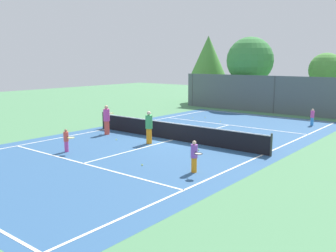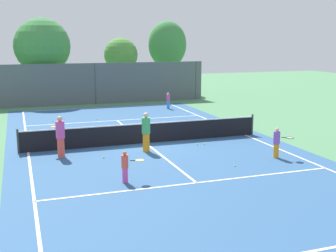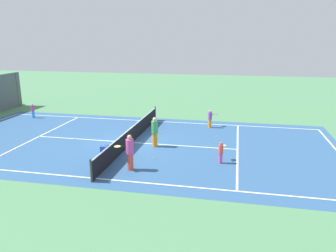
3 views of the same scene
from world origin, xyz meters
TOP-DOWN VIEW (x-y plane):
  - ground_plane at (0.00, 0.00)m, footprint 80.00×80.00m
  - court_surface at (0.00, 0.00)m, footprint 13.00×25.00m
  - tennis_net at (0.00, 0.00)m, footprint 11.90×0.10m
  - player_0 at (4.60, 9.86)m, footprint 0.25×0.25m
  - player_1 at (-4.17, -1.24)m, footprint 0.60×0.96m
  - player_2 at (-2.34, -5.54)m, footprint 0.83×0.40m
  - player_3 at (4.56, -4.42)m, footprint 0.80×0.70m
  - player_4 at (-0.43, -1.55)m, footprint 0.38×0.38m
  - ball_crate at (-1.92, 1.03)m, footprint 0.47×0.36m
  - tennis_ball_0 at (-1.14, 7.12)m, footprint 0.07×0.07m
  - tennis_ball_1 at (-0.04, 3.83)m, footprint 0.07×0.07m
  - tennis_ball_3 at (2.24, -1.19)m, footprint 0.07×0.07m
  - tennis_ball_5 at (-1.16, 1.52)m, footprint 0.07×0.07m
  - tennis_ball_6 at (2.60, -1.21)m, footprint 0.07×0.07m
  - tennis_ball_7 at (2.25, -5.02)m, footprint 0.07×0.07m
  - tennis_ball_8 at (-2.47, -2.08)m, footprint 0.07×0.07m

SIDE VIEW (x-z plane):
  - ground_plane at x=0.00m, z-range 0.00..0.00m
  - court_surface at x=0.00m, z-range 0.00..0.01m
  - tennis_ball_0 at x=-1.14m, z-range 0.00..0.07m
  - tennis_ball_1 at x=-0.04m, z-range 0.00..0.07m
  - tennis_ball_3 at x=2.24m, z-range 0.00..0.07m
  - tennis_ball_5 at x=-1.16m, z-range 0.00..0.07m
  - tennis_ball_6 at x=2.60m, z-range 0.00..0.07m
  - tennis_ball_7 at x=2.25m, z-range 0.00..0.07m
  - tennis_ball_8 at x=-2.47m, z-range 0.00..0.07m
  - ball_crate at x=-1.92m, z-range -0.03..0.39m
  - tennis_net at x=0.00m, z-range -0.04..1.06m
  - player_2 at x=-2.34m, z-range 0.03..1.18m
  - player_0 at x=4.60m, z-range 0.01..1.20m
  - player_3 at x=4.56m, z-range 0.03..1.34m
  - player_4 at x=-0.43m, z-range 0.02..1.81m
  - player_1 at x=-4.17m, z-range 0.03..1.82m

